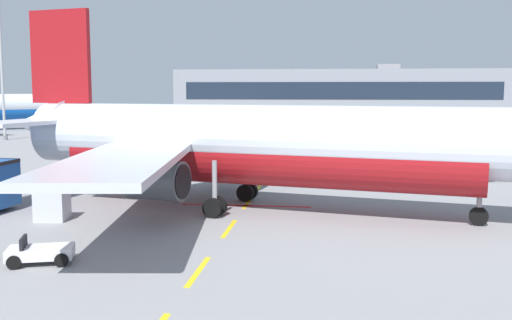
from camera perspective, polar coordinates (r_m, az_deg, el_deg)
apron_paint_markings at (r=52.66m, az=1.44°, el=-1.02°), size 8.00×95.33×0.01m
airliner_foreground at (r=35.21m, az=-0.16°, el=1.59°), size 34.57×33.79×12.20m
fuel_service_truck at (r=52.24m, az=19.64°, el=0.34°), size 2.68×7.00×3.14m
uld_cargo_container at (r=34.67m, az=-18.75°, el=-4.11°), size 1.77×1.73×1.60m
terminal_satellite at (r=168.93m, az=7.90°, el=6.34°), size 87.42×25.83×13.85m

